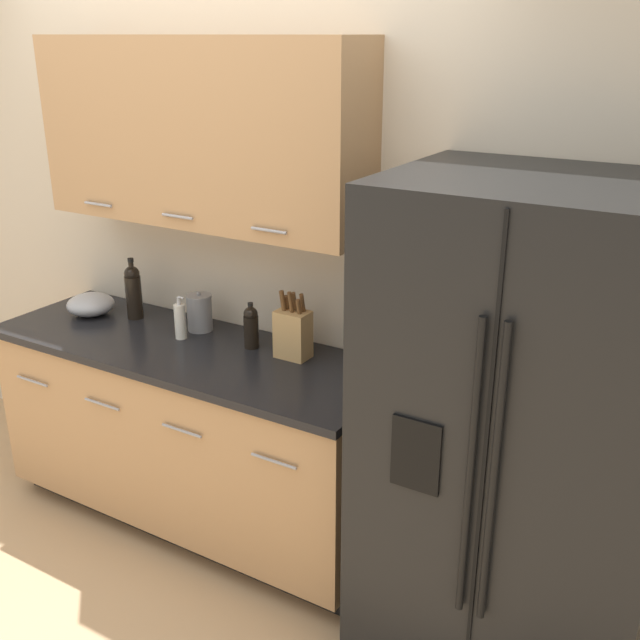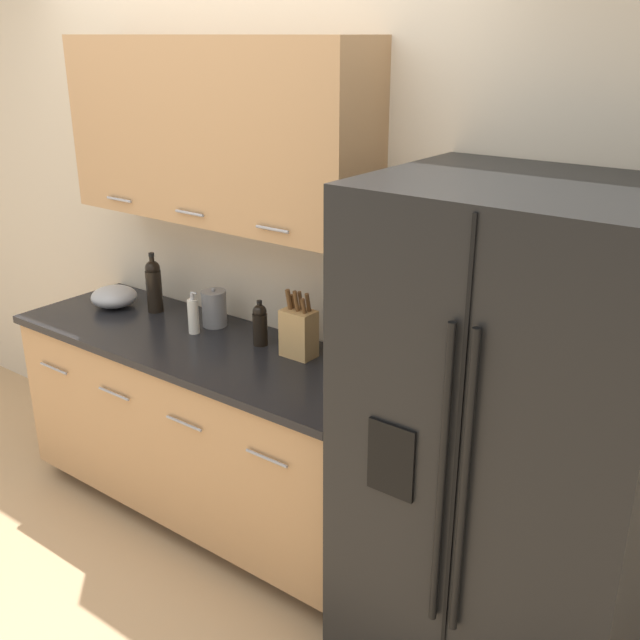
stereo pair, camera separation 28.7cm
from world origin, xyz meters
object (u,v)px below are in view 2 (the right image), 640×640
(soap_dispenser, at_px, (193,316))
(oil_bottle, at_px, (260,324))
(steel_canister, at_px, (214,308))
(mixing_bowl, at_px, (114,297))
(refrigerator, at_px, (508,454))
(knife_block, at_px, (299,332))
(wine_bottle, at_px, (154,285))

(soap_dispenser, height_order, oil_bottle, oil_bottle)
(steel_canister, xyz_separation_m, mixing_bowl, (-0.59, -0.11, -0.03))
(refrigerator, relative_size, mixing_bowl, 7.86)
(knife_block, relative_size, soap_dispenser, 1.49)
(refrigerator, height_order, wine_bottle, refrigerator)
(soap_dispenser, bearing_deg, knife_block, 8.67)
(mixing_bowl, bearing_deg, steel_canister, 11.06)
(knife_block, xyz_separation_m, soap_dispenser, (-0.54, -0.08, -0.03))
(refrigerator, distance_m, steel_canister, 1.59)
(refrigerator, height_order, steel_canister, refrigerator)
(wine_bottle, height_order, steel_canister, wine_bottle)
(oil_bottle, bearing_deg, wine_bottle, 179.29)
(soap_dispenser, distance_m, steel_canister, 0.12)
(refrigerator, bearing_deg, soap_dispenser, 175.77)
(knife_block, distance_m, steel_canister, 0.54)
(knife_block, height_order, wine_bottle, same)
(refrigerator, xyz_separation_m, knife_block, (-1.03, 0.20, 0.12))
(wine_bottle, bearing_deg, knife_block, -0.27)
(refrigerator, relative_size, soap_dispenser, 8.91)
(refrigerator, distance_m, soap_dispenser, 1.59)
(knife_block, xyz_separation_m, wine_bottle, (-0.90, 0.00, 0.03))
(refrigerator, xyz_separation_m, oil_bottle, (-1.25, 0.20, 0.10))
(wine_bottle, bearing_deg, steel_canister, 5.70)
(wine_bottle, relative_size, mixing_bowl, 1.31)
(oil_bottle, xyz_separation_m, steel_canister, (-0.32, 0.05, -0.01))
(oil_bottle, distance_m, mixing_bowl, 0.91)
(steel_canister, bearing_deg, mixing_bowl, -168.94)
(soap_dispenser, relative_size, oil_bottle, 0.97)
(oil_bottle, distance_m, steel_canister, 0.33)
(steel_canister, relative_size, mixing_bowl, 0.82)
(wine_bottle, distance_m, steel_canister, 0.37)
(refrigerator, bearing_deg, steel_canister, 171.28)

